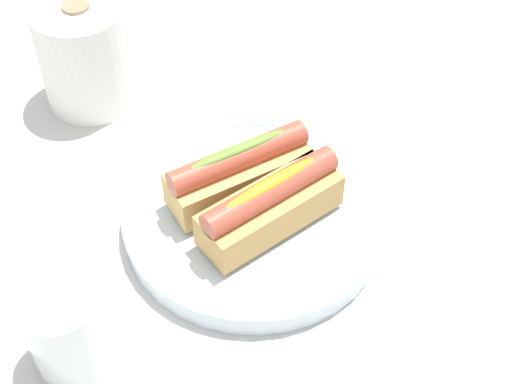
# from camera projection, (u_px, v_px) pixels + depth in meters

# --- Properties ---
(ground_plane) EXTENTS (2.40, 2.40, 0.00)m
(ground_plane) POSITION_uv_depth(u_px,v_px,m) (247.00, 216.00, 0.81)
(ground_plane) COLOR beige
(serving_bowl) EXTENTS (0.27, 0.27, 0.03)m
(serving_bowl) POSITION_uv_depth(u_px,v_px,m) (256.00, 214.00, 0.79)
(serving_bowl) COLOR silver
(serving_bowl) RESTS_ON ground_plane
(hotdog_front) EXTENTS (0.15, 0.06, 0.06)m
(hotdog_front) POSITION_uv_depth(u_px,v_px,m) (272.00, 204.00, 0.74)
(hotdog_front) COLOR tan
(hotdog_front) RESTS_ON serving_bowl
(hotdog_back) EXTENTS (0.15, 0.06, 0.06)m
(hotdog_back) POSITION_uv_depth(u_px,v_px,m) (241.00, 170.00, 0.77)
(hotdog_back) COLOR tan
(hotdog_back) RESTS_ON serving_bowl
(water_glass) EXTENTS (0.07, 0.07, 0.09)m
(water_glass) POSITION_uv_depth(u_px,v_px,m) (67.00, 334.00, 0.67)
(water_glass) COLOR white
(water_glass) RESTS_ON ground_plane
(paper_towel_roll) EXTENTS (0.11, 0.11, 0.13)m
(paper_towel_roll) POSITION_uv_depth(u_px,v_px,m) (86.00, 55.00, 0.89)
(paper_towel_roll) COLOR white
(paper_towel_roll) RESTS_ON ground_plane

